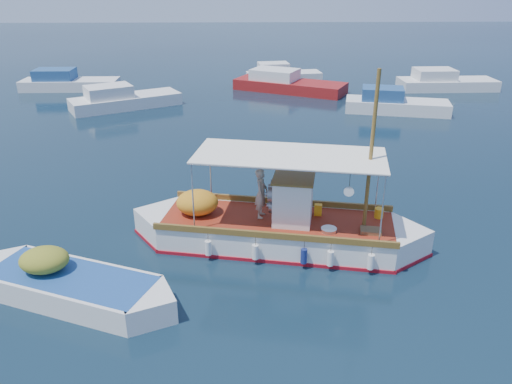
{
  "coord_description": "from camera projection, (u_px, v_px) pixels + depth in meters",
  "views": [
    {
      "loc": [
        -1.16,
        -15.14,
        8.58
      ],
      "look_at": [
        -0.76,
        0.0,
        1.84
      ],
      "focal_mm": 35.0,
      "sensor_mm": 36.0,
      "label": 1
    }
  ],
  "objects": [
    {
      "name": "bg_boat_far_w",
      "position": [
        67.0,
        83.0,
        39.06
      ],
      "size": [
        7.38,
        2.33,
        1.8
      ],
      "rotation": [
        0.0,
        0.0,
        0.0
      ],
      "color": "silver",
      "rests_on": "ground"
    },
    {
      "name": "bg_boat_nw",
      "position": [
        122.0,
        101.0,
        33.86
      ],
      "size": [
        7.53,
        5.56,
        1.8
      ],
      "rotation": [
        0.0,
        0.0,
        0.5
      ],
      "color": "silver",
      "rests_on": "ground"
    },
    {
      "name": "fishing_caique",
      "position": [
        275.0,
        229.0,
        16.91
      ],
      "size": [
        10.02,
        4.15,
        6.23
      ],
      "rotation": [
        0.0,
        0.0,
        -0.19
      ],
      "color": "white",
      "rests_on": "ground"
    },
    {
      "name": "bg_boat_far_n",
      "position": [
        282.0,
        76.0,
        41.78
      ],
      "size": [
        6.36,
        2.81,
        1.8
      ],
      "rotation": [
        0.0,
        0.0,
        0.14
      ],
      "color": "silver",
      "rests_on": "ground"
    },
    {
      "name": "bg_boat_n",
      "position": [
        287.0,
        85.0,
        38.64
      ],
      "size": [
        8.86,
        6.34,
        1.8
      ],
      "rotation": [
        0.0,
        0.0,
        -0.47
      ],
      "color": "maroon",
      "rests_on": "ground"
    },
    {
      "name": "dinghy",
      "position": [
        71.0,
        287.0,
        14.17
      ],
      "size": [
        6.26,
        3.55,
        1.64
      ],
      "rotation": [
        0.0,
        0.0,
        -0.38
      ],
      "color": "white",
      "rests_on": "ground"
    },
    {
      "name": "bg_boat_e",
      "position": [
        444.0,
        83.0,
        39.14
      ],
      "size": [
        7.46,
        2.74,
        1.8
      ],
      "rotation": [
        0.0,
        0.0,
        0.02
      ],
      "color": "silver",
      "rests_on": "ground"
    },
    {
      "name": "bg_boat_ne",
      "position": [
        394.0,
        105.0,
        32.83
      ],
      "size": [
        6.93,
        3.61,
        1.8
      ],
      "rotation": [
        0.0,
        0.0,
        -0.22
      ],
      "color": "silver",
      "rests_on": "ground"
    },
    {
      "name": "ground",
      "position": [
        278.0,
        240.0,
        17.34
      ],
      "size": [
        160.0,
        160.0,
        0.0
      ],
      "primitive_type": "plane",
      "color": "black",
      "rests_on": "ground"
    }
  ]
}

